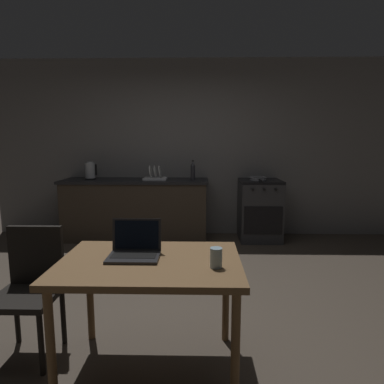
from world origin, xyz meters
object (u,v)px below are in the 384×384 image
stove_oven (260,210)px  dining_table (150,272)px  laptop (135,250)px  drinking_glass (216,258)px  dish_rack (155,176)px  chair (31,283)px  electric_kettle (90,171)px  frying_pan (258,178)px  bottle (193,171)px

stove_oven → dining_table: size_ratio=0.80×
dining_table → laptop: bearing=150.5°
drinking_glass → dish_rack: (-0.75, 3.05, 0.16)m
chair → drinking_glass: size_ratio=7.49×
dining_table → chair: (-0.85, 0.17, -0.15)m
drinking_glass → dining_table: bearing=164.3°
chair → electric_kettle: 2.85m
chair → electric_kettle: (-0.47, 2.76, 0.53)m
dining_table → dish_rack: 2.97m
dining_table → electric_kettle: bearing=114.2°
chair → frying_pan: 3.42m
dining_table → dish_rack: (-0.35, 2.93, 0.30)m
laptop → drinking_glass: bearing=-26.2°
frying_pan → stove_oven: bearing=31.4°
stove_oven → laptop: 3.17m
dining_table → frying_pan: (1.16, 2.90, 0.27)m
stove_oven → frying_pan: 0.48m
dining_table → drinking_glass: (0.40, -0.11, 0.14)m
drinking_glass → laptop: bearing=161.2°
laptop → drinking_glass: laptop is taller
stove_oven → bottle: bearing=-177.3°
electric_kettle → bottle: 1.53m
chair → dining_table: bearing=0.3°
bottle → dish_rack: size_ratio=0.86×
stove_oven → frying_pan: frying_pan is taller
stove_oven → dish_rack: dish_rack is taller
dining_table → drinking_glass: bearing=-15.7°
stove_oven → frying_pan: size_ratio=2.10×
stove_oven → dish_rack: (-1.55, 0.00, 0.50)m
dish_rack → chair: bearing=-100.3°
laptop → frying_pan: bearing=58.6°
frying_pan → dish_rack: 1.51m
chair → drinking_glass: (1.25, -0.28, 0.29)m
laptop → dish_rack: dish_rack is taller
chair → frying_pan: size_ratio=2.04×
dish_rack → laptop: bearing=-85.1°
frying_pan → drinking_glass: 3.11m
stove_oven → electric_kettle: (-2.52, 0.00, 0.58)m
laptop → dish_rack: size_ratio=0.94×
frying_pan → drinking_glass: bearing=-104.1°
dining_table → frying_pan: size_ratio=2.61×
stove_oven → frying_pan: (-0.04, -0.03, 0.48)m
dining_table → dish_rack: size_ratio=3.29×
dish_rack → dining_table: bearing=-83.2°
dining_table → frying_pan: bearing=68.2°
laptop → bottle: (0.31, 2.82, 0.26)m
electric_kettle → laptop: bearing=-67.1°
stove_oven → laptop: bearing=-114.5°
dish_rack → drinking_glass: bearing=-76.1°
dining_table → bottle: (0.21, 2.88, 0.39)m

